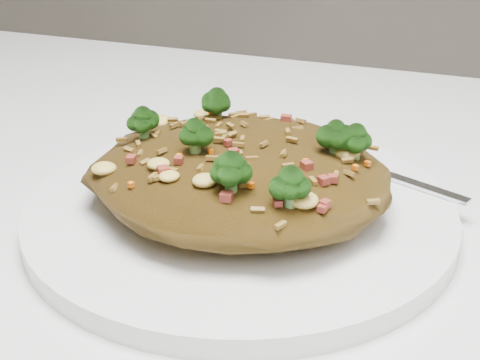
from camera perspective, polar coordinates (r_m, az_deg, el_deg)
name	(u,v)px	position (r m, az deg, el deg)	size (l,w,h in m)	color
dining_table	(125,323)	(0.51, -9.82, -11.94)	(1.20, 0.80, 0.75)	white
plate	(240,210)	(0.44, 0.00, -2.58)	(0.28, 0.28, 0.01)	white
fried_rice	(240,162)	(0.42, 0.03, 1.53)	(0.19, 0.18, 0.06)	brown
fork	(372,170)	(0.48, 11.18, 0.87)	(0.16, 0.08, 0.00)	silver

